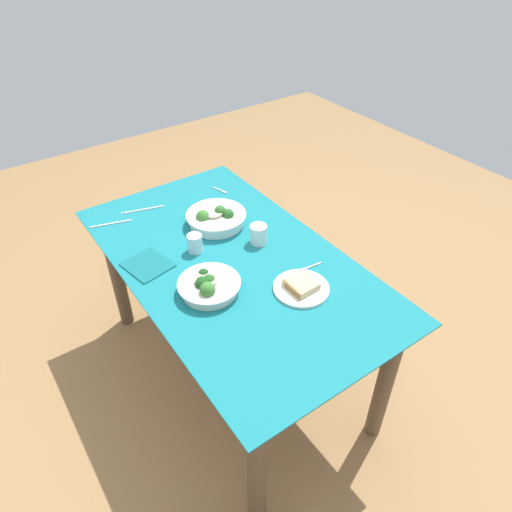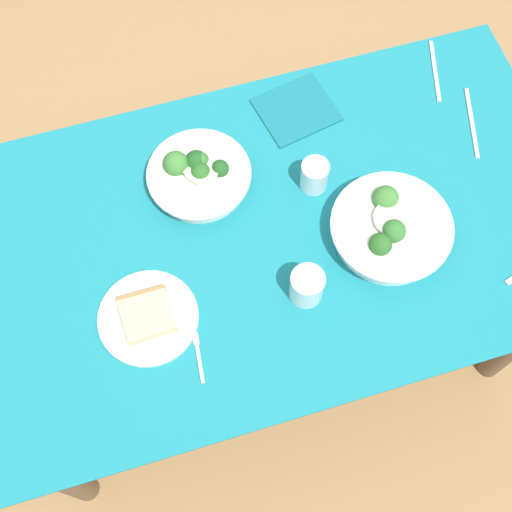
{
  "view_description": "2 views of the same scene",
  "coord_description": "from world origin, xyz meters",
  "px_view_note": "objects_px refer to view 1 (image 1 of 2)",
  "views": [
    {
      "loc": [
        1.3,
        -0.79,
        1.94
      ],
      "look_at": [
        0.08,
        0.07,
        0.76
      ],
      "focal_mm": 32.58,
      "sensor_mm": 36.0,
      "label": 1
    },
    {
      "loc": [
        0.22,
        0.66,
        2.18
      ],
      "look_at": [
        0.05,
        0.06,
        0.76
      ],
      "focal_mm": 49.12,
      "sensor_mm": 36.0,
      "label": 2
    }
  ],
  "objects_px": {
    "water_glass_side": "(195,243)",
    "napkin_folded_upper": "(148,265)",
    "broccoli_bowl_far": "(216,218)",
    "table_knife_right": "(143,210)",
    "bread_side_plate": "(301,287)",
    "broccoli_bowl_near": "(208,286)",
    "table_knife_left": "(111,224)",
    "water_glass_center": "(258,234)",
    "fork_by_near_bowl": "(220,190)",
    "fork_by_far_bowl": "(309,267)"
  },
  "relations": [
    {
      "from": "bread_side_plate",
      "to": "fork_by_far_bowl",
      "type": "bearing_deg",
      "value": 126.6
    },
    {
      "from": "broccoli_bowl_near",
      "to": "water_glass_side",
      "type": "xyz_separation_m",
      "value": [
        -0.26,
        0.09,
        0.01
      ]
    },
    {
      "from": "water_glass_center",
      "to": "table_knife_left",
      "type": "bearing_deg",
      "value": -136.61
    },
    {
      "from": "table_knife_left",
      "to": "napkin_folded_upper",
      "type": "xyz_separation_m",
      "value": [
        0.38,
        0.01,
        0.0
      ]
    },
    {
      "from": "fork_by_near_bowl",
      "to": "broccoli_bowl_far",
      "type": "bearing_deg",
      "value": -51.9
    },
    {
      "from": "fork_by_near_bowl",
      "to": "table_knife_left",
      "type": "bearing_deg",
      "value": -110.29
    },
    {
      "from": "water_glass_center",
      "to": "fork_by_far_bowl",
      "type": "xyz_separation_m",
      "value": [
        0.26,
        0.07,
        -0.04
      ]
    },
    {
      "from": "broccoli_bowl_near",
      "to": "bread_side_plate",
      "type": "distance_m",
      "value": 0.36
    },
    {
      "from": "water_glass_side",
      "to": "table_knife_left",
      "type": "relative_size",
      "value": 0.42
    },
    {
      "from": "water_glass_center",
      "to": "fork_by_far_bowl",
      "type": "distance_m",
      "value": 0.28
    },
    {
      "from": "table_knife_right",
      "to": "napkin_folded_upper",
      "type": "height_order",
      "value": "napkin_folded_upper"
    },
    {
      "from": "water_glass_side",
      "to": "fork_by_far_bowl",
      "type": "height_order",
      "value": "water_glass_side"
    },
    {
      "from": "bread_side_plate",
      "to": "table_knife_left",
      "type": "bearing_deg",
      "value": -152.89
    },
    {
      "from": "broccoli_bowl_far",
      "to": "table_knife_right",
      "type": "relative_size",
      "value": 1.35
    },
    {
      "from": "bread_side_plate",
      "to": "fork_by_far_bowl",
      "type": "relative_size",
      "value": 1.94
    },
    {
      "from": "bread_side_plate",
      "to": "fork_by_near_bowl",
      "type": "xyz_separation_m",
      "value": [
        -0.82,
        0.14,
        -0.01
      ]
    },
    {
      "from": "water_glass_center",
      "to": "napkin_folded_upper",
      "type": "height_order",
      "value": "water_glass_center"
    },
    {
      "from": "fork_by_near_bowl",
      "to": "table_knife_right",
      "type": "xyz_separation_m",
      "value": [
        -0.06,
        -0.4,
        -0.0
      ]
    },
    {
      "from": "water_glass_center",
      "to": "napkin_folded_upper",
      "type": "xyz_separation_m",
      "value": [
        -0.13,
        -0.47,
        -0.04
      ]
    },
    {
      "from": "water_glass_center",
      "to": "table_knife_right",
      "type": "relative_size",
      "value": 0.42
    },
    {
      "from": "water_glass_side",
      "to": "fork_by_far_bowl",
      "type": "relative_size",
      "value": 0.72
    },
    {
      "from": "water_glass_center",
      "to": "water_glass_side",
      "type": "distance_m",
      "value": 0.28
    },
    {
      "from": "table_knife_right",
      "to": "broccoli_bowl_far",
      "type": "bearing_deg",
      "value": -37.88
    },
    {
      "from": "water_glass_side",
      "to": "napkin_folded_upper",
      "type": "height_order",
      "value": "water_glass_side"
    },
    {
      "from": "bread_side_plate",
      "to": "fork_by_near_bowl",
      "type": "distance_m",
      "value": 0.83
    },
    {
      "from": "bread_side_plate",
      "to": "napkin_folded_upper",
      "type": "height_order",
      "value": "bread_side_plate"
    },
    {
      "from": "bread_side_plate",
      "to": "napkin_folded_upper",
      "type": "distance_m",
      "value": 0.64
    },
    {
      "from": "broccoli_bowl_far",
      "to": "fork_by_far_bowl",
      "type": "xyz_separation_m",
      "value": [
        0.49,
        0.15,
        -0.03
      ]
    },
    {
      "from": "water_glass_side",
      "to": "fork_by_far_bowl",
      "type": "bearing_deg",
      "value": 41.58
    },
    {
      "from": "broccoli_bowl_far",
      "to": "napkin_folded_upper",
      "type": "bearing_deg",
      "value": -76.52
    },
    {
      "from": "water_glass_side",
      "to": "bread_side_plate",
      "type": "bearing_deg",
      "value": 25.39
    },
    {
      "from": "bread_side_plate",
      "to": "water_glass_center",
      "type": "bearing_deg",
      "value": 172.94
    },
    {
      "from": "napkin_folded_upper",
      "to": "water_glass_center",
      "type": "bearing_deg",
      "value": 74.41
    },
    {
      "from": "broccoli_bowl_far",
      "to": "table_knife_right",
      "type": "height_order",
      "value": "broccoli_bowl_far"
    },
    {
      "from": "water_glass_center",
      "to": "fork_by_near_bowl",
      "type": "distance_m",
      "value": 0.49
    },
    {
      "from": "fork_by_near_bowl",
      "to": "napkin_folded_upper",
      "type": "xyz_separation_m",
      "value": [
        0.34,
        -0.56,
        0.0
      ]
    },
    {
      "from": "fork_by_near_bowl",
      "to": "water_glass_side",
      "type": "bearing_deg",
      "value": -60.47
    },
    {
      "from": "fork_by_near_bowl",
      "to": "table_knife_left",
      "type": "relative_size",
      "value": 0.48
    },
    {
      "from": "broccoli_bowl_near",
      "to": "fork_by_near_bowl",
      "type": "bearing_deg",
      "value": 145.09
    },
    {
      "from": "fork_by_far_bowl",
      "to": "bread_side_plate",
      "type": "bearing_deg",
      "value": 42.31
    },
    {
      "from": "broccoli_bowl_near",
      "to": "fork_by_near_bowl",
      "type": "relative_size",
      "value": 2.64
    },
    {
      "from": "bread_side_plate",
      "to": "napkin_folded_upper",
      "type": "relative_size",
      "value": 1.22
    },
    {
      "from": "water_glass_side",
      "to": "table_knife_right",
      "type": "distance_m",
      "value": 0.44
    },
    {
      "from": "water_glass_center",
      "to": "table_knife_right",
      "type": "distance_m",
      "value": 0.62
    },
    {
      "from": "water_glass_center",
      "to": "napkin_folded_upper",
      "type": "relative_size",
      "value": 0.48
    },
    {
      "from": "broccoli_bowl_far",
      "to": "bread_side_plate",
      "type": "distance_m",
      "value": 0.57
    },
    {
      "from": "broccoli_bowl_far",
      "to": "table_knife_left",
      "type": "xyz_separation_m",
      "value": [
        -0.28,
        -0.4,
        -0.03
      ]
    },
    {
      "from": "water_glass_center",
      "to": "napkin_folded_upper",
      "type": "distance_m",
      "value": 0.49
    },
    {
      "from": "fork_by_near_bowl",
      "to": "table_knife_left",
      "type": "distance_m",
      "value": 0.58
    },
    {
      "from": "water_glass_center",
      "to": "table_knife_right",
      "type": "xyz_separation_m",
      "value": [
        -0.54,
        -0.31,
        -0.04
      ]
    }
  ]
}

